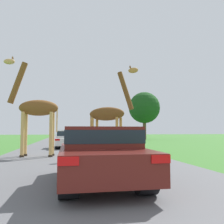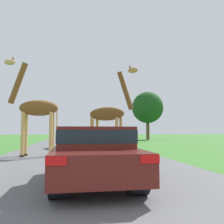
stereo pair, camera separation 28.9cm
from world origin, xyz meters
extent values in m
cube|color=#5B5B5E|center=(0.00, 30.00, 0.00)|extent=(8.22, 120.00, 0.00)
cylinder|color=#B77F3D|center=(2.30, 12.63, 1.03)|extent=(0.15, 0.15, 2.06)
cylinder|color=#2D2319|center=(2.30, 12.63, 0.05)|extent=(0.20, 0.20, 0.09)
cylinder|color=#B77F3D|center=(1.98, 12.13, 1.03)|extent=(0.15, 0.15, 2.06)
cylinder|color=#2D2319|center=(1.98, 12.13, 0.05)|extent=(0.20, 0.20, 0.09)
cylinder|color=#B77F3D|center=(1.06, 13.44, 1.03)|extent=(0.15, 0.15, 2.06)
cylinder|color=#2D2319|center=(1.06, 13.44, 0.05)|extent=(0.20, 0.20, 0.09)
cylinder|color=#B77F3D|center=(0.74, 12.94, 1.03)|extent=(0.15, 0.15, 2.06)
cylinder|color=#2D2319|center=(0.74, 12.94, 0.05)|extent=(0.20, 0.20, 0.09)
ellipsoid|color=brown|center=(1.52, 12.78, 2.27)|extent=(2.15, 1.73, 0.76)
cylinder|color=brown|center=(2.47, 12.17, 3.52)|extent=(0.93, 0.73, 2.17)
ellipsoid|color=#B77F3D|center=(2.85, 11.93, 4.61)|extent=(0.60, 0.51, 0.30)
cylinder|color=#B77F3D|center=(0.68, 13.33, 1.70)|extent=(0.05, 0.05, 1.13)
cone|color=brown|center=(2.75, 12.07, 4.84)|extent=(0.07, 0.07, 0.16)
cone|color=brown|center=(2.68, 11.96, 4.84)|extent=(0.07, 0.07, 0.16)
cylinder|color=tan|center=(-2.86, 12.16, 1.14)|extent=(0.17, 0.17, 2.28)
cylinder|color=#2D2319|center=(-2.86, 12.16, 0.05)|extent=(0.22, 0.22, 0.10)
cylinder|color=tan|center=(-2.80, 12.77, 1.14)|extent=(0.17, 0.17, 2.28)
cylinder|color=#2D2319|center=(-2.80, 12.77, 0.05)|extent=(0.22, 0.22, 0.10)
cylinder|color=tan|center=(-1.46, 12.03, 1.14)|extent=(0.17, 0.17, 2.28)
cylinder|color=#2D2319|center=(-1.46, 12.03, 0.05)|extent=(0.22, 0.22, 0.10)
cylinder|color=tan|center=(-1.40, 12.64, 1.14)|extent=(0.17, 0.17, 2.28)
cylinder|color=#2D2319|center=(-1.40, 12.64, 0.05)|extent=(0.22, 0.22, 0.10)
ellipsoid|color=brown|center=(-2.13, 12.40, 2.51)|extent=(2.06, 0.90, 0.83)
cylinder|color=brown|center=(-3.22, 12.50, 3.81)|extent=(1.00, 0.39, 2.24)
ellipsoid|color=tan|center=(-3.68, 12.54, 4.92)|extent=(0.58, 0.29, 0.30)
cylinder|color=tan|center=(-1.18, 12.31, 1.88)|extent=(0.06, 0.06, 1.25)
cone|color=brown|center=(-3.52, 12.46, 5.15)|extent=(0.07, 0.07, 0.16)
cone|color=brown|center=(-3.51, 12.59, 5.15)|extent=(0.07, 0.07, 0.16)
cube|color=#561914|center=(0.18, 5.61, 0.60)|extent=(1.97, 3.95, 0.61)
cube|color=#561914|center=(0.18, 5.61, 1.16)|extent=(1.77, 1.78, 0.50)
cube|color=#19232D|center=(0.18, 5.61, 1.19)|extent=(1.79, 1.80, 0.30)
cube|color=red|center=(-0.62, 3.63, 0.82)|extent=(0.35, 0.03, 0.15)
cube|color=red|center=(0.99, 3.63, 0.82)|extent=(0.35, 0.03, 0.15)
cylinder|color=black|center=(-0.60, 6.80, 0.35)|extent=(0.39, 0.70, 0.70)
cylinder|color=black|center=(0.97, 6.80, 0.35)|extent=(0.39, 0.70, 0.70)
cylinder|color=black|center=(-0.60, 4.43, 0.35)|extent=(0.39, 0.70, 0.70)
cylinder|color=black|center=(0.97, 4.43, 0.35)|extent=(0.39, 0.70, 0.70)
cube|color=silver|center=(3.24, 20.94, 0.64)|extent=(1.92, 4.16, 0.67)
cube|color=silver|center=(3.24, 20.94, 1.26)|extent=(1.73, 1.87, 0.58)
cube|color=#19232D|center=(3.24, 20.94, 1.29)|extent=(1.75, 1.89, 0.35)
cube|color=red|center=(2.45, 18.85, 0.88)|extent=(0.35, 0.03, 0.16)
cube|color=red|center=(4.03, 18.85, 0.88)|extent=(0.35, 0.03, 0.16)
cylinder|color=black|center=(2.47, 22.19, 0.36)|extent=(0.38, 0.71, 0.71)
cylinder|color=black|center=(4.01, 22.19, 0.36)|extent=(0.38, 0.71, 0.71)
cylinder|color=black|center=(2.47, 19.69, 0.36)|extent=(0.38, 0.71, 0.71)
cylinder|color=black|center=(4.01, 19.69, 0.36)|extent=(0.38, 0.71, 0.71)
cube|color=silver|center=(-0.57, 18.38, 0.51)|extent=(1.81, 3.91, 0.52)
cube|color=silver|center=(-0.57, 18.38, 1.07)|extent=(1.63, 1.76, 0.60)
cube|color=#19232D|center=(-0.57, 18.38, 1.10)|extent=(1.65, 1.78, 0.36)
cube|color=red|center=(-1.31, 16.41, 0.70)|extent=(0.33, 0.03, 0.12)
cube|color=red|center=(0.17, 16.41, 0.70)|extent=(0.33, 0.03, 0.12)
cylinder|color=black|center=(-1.29, 19.55, 0.30)|extent=(0.36, 0.59, 0.59)
cylinder|color=black|center=(0.16, 19.55, 0.30)|extent=(0.36, 0.59, 0.59)
cylinder|color=black|center=(-1.29, 17.21, 0.30)|extent=(0.36, 0.59, 0.59)
cylinder|color=black|center=(0.16, 17.21, 0.30)|extent=(0.36, 0.59, 0.59)
cube|color=black|center=(0.79, 26.98, 0.55)|extent=(1.98, 3.97, 0.61)
cube|color=black|center=(0.79, 26.98, 1.11)|extent=(1.78, 1.79, 0.51)
cube|color=#19232D|center=(0.79, 26.98, 1.14)|extent=(1.80, 1.81, 0.31)
cube|color=red|center=(-0.02, 24.98, 0.77)|extent=(0.36, 0.03, 0.15)
cube|color=red|center=(1.60, 24.98, 0.77)|extent=(0.36, 0.03, 0.15)
cylinder|color=black|center=(0.00, 28.17, 0.29)|extent=(0.40, 0.58, 0.58)
cylinder|color=black|center=(1.58, 28.17, 0.29)|extent=(0.40, 0.58, 0.58)
cylinder|color=black|center=(0.00, 25.78, 0.29)|extent=(0.40, 0.58, 0.58)
cylinder|color=black|center=(1.58, 25.78, 0.29)|extent=(0.40, 0.58, 0.58)
cylinder|color=brown|center=(10.67, 33.48, 2.03)|extent=(0.49, 0.49, 4.06)
sphere|color=#194719|center=(10.67, 33.48, 4.76)|extent=(4.67, 4.67, 4.67)
camera|label=1|loc=(-0.64, -0.37, 1.33)|focal=38.00mm
camera|label=2|loc=(-0.36, -0.42, 1.33)|focal=38.00mm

